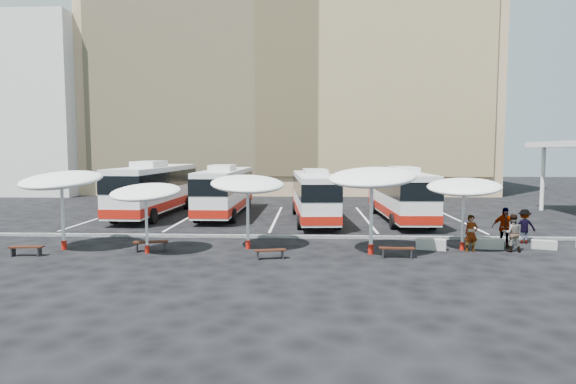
{
  "coord_description": "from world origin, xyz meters",
  "views": [
    {
      "loc": [
        2.18,
        -24.34,
        4.59
      ],
      "look_at": [
        1.0,
        3.0,
        2.2
      ],
      "focal_mm": 30.0,
      "sensor_mm": 36.0,
      "label": 1
    }
  ],
  "objects_px": {
    "bus_0": "(155,187)",
    "passenger_1": "(512,233)",
    "sunshade_2": "(248,184)",
    "conc_bench_2": "(544,245)",
    "sunshade_3": "(372,178)",
    "passenger_3": "(524,226)",
    "bus_1": "(225,189)",
    "sunshade_1": "(146,192)",
    "sunshade_4": "(464,187)",
    "wood_bench_3": "(397,250)",
    "conc_bench_0": "(431,244)",
    "passenger_2": "(504,228)",
    "bus_3": "(400,193)",
    "wood_bench_2": "(270,252)",
    "sunshade_0": "(61,180)",
    "bus_2": "(314,194)",
    "wood_bench_1": "(151,244)",
    "conc_bench_1": "(488,244)",
    "passenger_0": "(471,233)",
    "wood_bench_0": "(26,249)"
  },
  "relations": [
    {
      "from": "bus_0",
      "to": "passenger_1",
      "type": "distance_m",
      "value": 23.1
    },
    {
      "from": "sunshade_2",
      "to": "conc_bench_2",
      "type": "xyz_separation_m",
      "value": [
        13.77,
        0.54,
        -2.82
      ]
    },
    {
      "from": "sunshade_3",
      "to": "passenger_3",
      "type": "bearing_deg",
      "value": 19.84
    },
    {
      "from": "bus_1",
      "to": "sunshade_1",
      "type": "bearing_deg",
      "value": -95.35
    },
    {
      "from": "sunshade_4",
      "to": "wood_bench_3",
      "type": "height_order",
      "value": "sunshade_4"
    },
    {
      "from": "conc_bench_0",
      "to": "passenger_2",
      "type": "bearing_deg",
      "value": 9.47
    },
    {
      "from": "bus_3",
      "to": "sunshade_2",
      "type": "relative_size",
      "value": 2.61
    },
    {
      "from": "conc_bench_0",
      "to": "conc_bench_2",
      "type": "relative_size",
      "value": 1.25
    },
    {
      "from": "passenger_1",
      "to": "sunshade_4",
      "type": "bearing_deg",
      "value": -1.34
    },
    {
      "from": "wood_bench_2",
      "to": "passenger_3",
      "type": "distance_m",
      "value": 12.89
    },
    {
      "from": "passenger_2",
      "to": "sunshade_0",
      "type": "bearing_deg",
      "value": -168.61
    },
    {
      "from": "sunshade_0",
      "to": "bus_2",
      "type": "bearing_deg",
      "value": 39.66
    },
    {
      "from": "bus_0",
      "to": "passenger_1",
      "type": "height_order",
      "value": "bus_0"
    },
    {
      "from": "wood_bench_1",
      "to": "conc_bench_0",
      "type": "distance_m",
      "value": 12.85
    },
    {
      "from": "wood_bench_1",
      "to": "passenger_1",
      "type": "xyz_separation_m",
      "value": [
        16.35,
        0.65,
        0.5
      ]
    },
    {
      "from": "conc_bench_0",
      "to": "sunshade_0",
      "type": "bearing_deg",
      "value": -177.56
    },
    {
      "from": "sunshade_4",
      "to": "conc_bench_0",
      "type": "relative_size",
      "value": 3.23
    },
    {
      "from": "conc_bench_2",
      "to": "passenger_3",
      "type": "relative_size",
      "value": 0.63
    },
    {
      "from": "bus_1",
      "to": "passenger_2",
      "type": "distance_m",
      "value": 18.58
    },
    {
      "from": "sunshade_0",
      "to": "sunshade_2",
      "type": "height_order",
      "value": "sunshade_0"
    },
    {
      "from": "conc_bench_1",
      "to": "passenger_3",
      "type": "height_order",
      "value": "passenger_3"
    },
    {
      "from": "bus_0",
      "to": "wood_bench_3",
      "type": "xyz_separation_m",
      "value": [
        14.59,
        -12.94,
        -1.62
      ]
    },
    {
      "from": "wood_bench_3",
      "to": "conc_bench_1",
      "type": "xyz_separation_m",
      "value": [
        4.62,
        2.09,
        -0.11
      ]
    },
    {
      "from": "sunshade_3",
      "to": "conc_bench_0",
      "type": "bearing_deg",
      "value": 20.89
    },
    {
      "from": "bus_0",
      "to": "sunshade_1",
      "type": "relative_size",
      "value": 3.43
    },
    {
      "from": "wood_bench_3",
      "to": "bus_2",
      "type": "bearing_deg",
      "value": 107.74
    },
    {
      "from": "conc_bench_1",
      "to": "passenger_0",
      "type": "height_order",
      "value": "passenger_0"
    },
    {
      "from": "wood_bench_0",
      "to": "wood_bench_3",
      "type": "xyz_separation_m",
      "value": [
        16.01,
        0.36,
        0.02
      ]
    },
    {
      "from": "sunshade_1",
      "to": "wood_bench_2",
      "type": "xyz_separation_m",
      "value": [
        5.59,
        -0.92,
        -2.42
      ]
    },
    {
      "from": "sunshade_3",
      "to": "sunshade_4",
      "type": "height_order",
      "value": "sunshade_3"
    },
    {
      "from": "passenger_0",
      "to": "passenger_3",
      "type": "bearing_deg",
      "value": 25.96
    },
    {
      "from": "sunshade_2",
      "to": "passenger_3",
      "type": "xyz_separation_m",
      "value": [
        13.45,
        1.92,
        -2.17
      ]
    },
    {
      "from": "wood_bench_0",
      "to": "wood_bench_3",
      "type": "bearing_deg",
      "value": 1.28
    },
    {
      "from": "sunshade_0",
      "to": "sunshade_1",
      "type": "height_order",
      "value": "sunshade_0"
    },
    {
      "from": "bus_2",
      "to": "wood_bench_2",
      "type": "distance_m",
      "value": 11.46
    },
    {
      "from": "passenger_3",
      "to": "sunshade_0",
      "type": "bearing_deg",
      "value": 15.09
    },
    {
      "from": "bus_0",
      "to": "conc_bench_1",
      "type": "height_order",
      "value": "bus_0"
    },
    {
      "from": "sunshade_1",
      "to": "sunshade_4",
      "type": "relative_size",
      "value": 0.82
    },
    {
      "from": "sunshade_0",
      "to": "sunshade_1",
      "type": "bearing_deg",
      "value": -8.58
    },
    {
      "from": "bus_1",
      "to": "conc_bench_2",
      "type": "xyz_separation_m",
      "value": [
        16.84,
        -11.03,
        -1.63
      ]
    },
    {
      "from": "passenger_3",
      "to": "wood_bench_0",
      "type": "bearing_deg",
      "value": 18.32
    },
    {
      "from": "passenger_2",
      "to": "passenger_1",
      "type": "bearing_deg",
      "value": -82.88
    },
    {
      "from": "sunshade_0",
      "to": "conc_bench_1",
      "type": "xyz_separation_m",
      "value": [
        19.7,
        1.03,
        -2.97
      ]
    },
    {
      "from": "bus_0",
      "to": "bus_2",
      "type": "height_order",
      "value": "bus_0"
    },
    {
      "from": "bus_1",
      "to": "sunshade_3",
      "type": "relative_size",
      "value": 2.26
    },
    {
      "from": "sunshade_2",
      "to": "sunshade_4",
      "type": "xyz_separation_m",
      "value": [
        9.88,
        0.12,
        -0.11
      ]
    },
    {
      "from": "bus_0",
      "to": "bus_1",
      "type": "height_order",
      "value": "bus_0"
    },
    {
      "from": "bus_2",
      "to": "conc_bench_0",
      "type": "bearing_deg",
      "value": -63.4
    },
    {
      "from": "sunshade_0",
      "to": "bus_0",
      "type": "bearing_deg",
      "value": 87.64
    },
    {
      "from": "bus_3",
      "to": "sunshade_0",
      "type": "distance_m",
      "value": 20.08
    }
  ]
}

